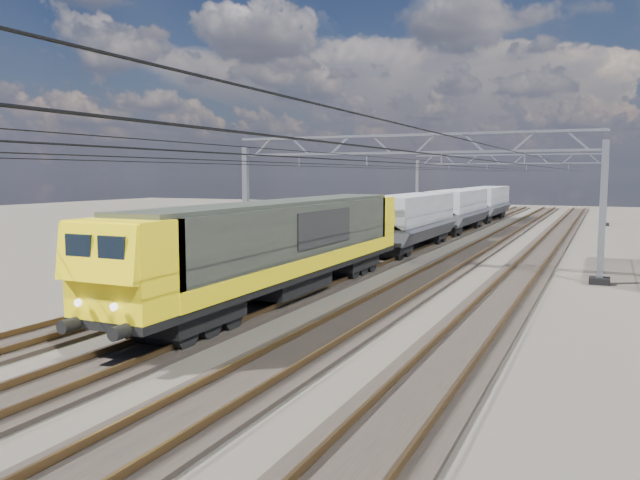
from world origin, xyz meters
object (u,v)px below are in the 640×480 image
at_px(catenary_gantry_mid, 403,196).
at_px(catenary_gantry_far, 506,185).
at_px(hopper_wagon_mid, 458,207).
at_px(hopper_wagon_lead, 411,217).
at_px(locomotive, 285,242).
at_px(hopper_wagon_third, 487,201).

xyz_separation_m(catenary_gantry_mid, catenary_gantry_far, (0.00, 36.00, 0.00)).
relative_size(catenary_gantry_mid, hopper_wagon_mid, 1.53).
bearing_deg(hopper_wagon_lead, catenary_gantry_mid, -76.59).
height_order(catenary_gantry_mid, hopper_wagon_lead, catenary_gantry_mid).
xyz_separation_m(catenary_gantry_far, hopper_wagon_lead, (-2.00, -27.61, -1.67)).
distance_m(catenary_gantry_far, locomotive, 45.38).
relative_size(catenary_gantry_mid, hopper_wagon_lead, 1.53).
height_order(catenary_gantry_mid, hopper_wagon_mid, catenary_gantry_mid).
relative_size(locomotive, hopper_wagon_third, 1.62).
xyz_separation_m(locomotive, hopper_wagon_mid, (-0.00, 31.90, -0.09)).
relative_size(locomotive, hopper_wagon_mid, 1.62).
bearing_deg(hopper_wagon_third, hopper_wagon_mid, -90.00).
distance_m(catenary_gantry_mid, catenary_gantry_far, 36.00).
bearing_deg(catenary_gantry_far, locomotive, -92.53).
xyz_separation_m(catenary_gantry_mid, locomotive, (-2.00, -9.31, -1.58)).
xyz_separation_m(hopper_wagon_lead, hopper_wagon_third, (0.00, 28.40, 0.00)).
relative_size(catenary_gantry_far, locomotive, 0.94).
xyz_separation_m(locomotive, hopper_wagon_lead, (-0.00, 17.70, -0.09)).
bearing_deg(locomotive, catenary_gantry_mid, 77.87).
xyz_separation_m(catenary_gantry_mid, hopper_wagon_mid, (-2.00, 22.59, -1.67)).
bearing_deg(locomotive, hopper_wagon_third, 90.00).
relative_size(hopper_wagon_mid, hopper_wagon_third, 1.00).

